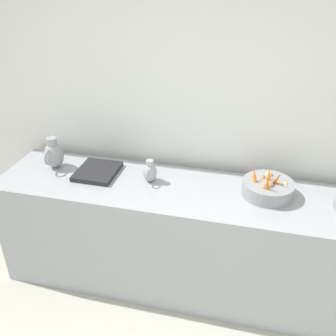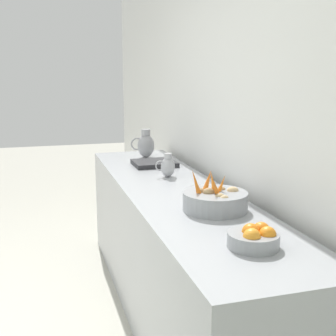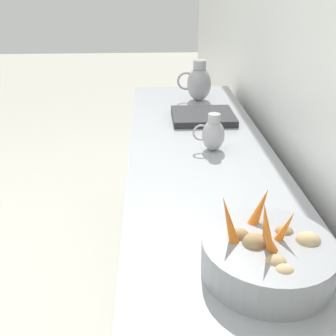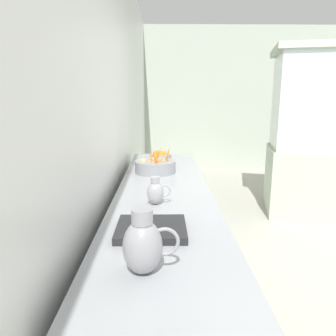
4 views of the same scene
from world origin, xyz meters
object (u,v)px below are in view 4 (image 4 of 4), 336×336
object	(u,v)px
vegetable_colander	(155,166)
metal_pitcher_short	(156,192)
orange_bowl	(160,156)
glass_block_booth	(329,135)
metal_pitcher_tall	(143,245)

from	to	relation	value
vegetable_colander	metal_pitcher_short	bearing A→B (deg)	-88.64
vegetable_colander	orange_bowl	bearing A→B (deg)	85.94
orange_bowl	glass_block_booth	xyz separation A→B (m)	(2.21, 0.85, 0.13)
metal_pitcher_tall	metal_pitcher_short	distance (m)	0.79
orange_bowl	metal_pitcher_short	bearing A→B (deg)	-90.76
metal_pitcher_tall	glass_block_booth	distance (m)	3.79
metal_pitcher_short	glass_block_booth	bearing A→B (deg)	45.19
vegetable_colander	glass_block_booth	distance (m)	2.65
metal_pitcher_short	glass_block_booth	world-z (taller)	glass_block_booth
orange_bowl	glass_block_booth	distance (m)	2.37
vegetable_colander	metal_pitcher_short	xyz separation A→B (m)	(0.02, -0.85, 0.02)
orange_bowl	metal_pitcher_tall	world-z (taller)	metal_pitcher_tall
orange_bowl	metal_pitcher_short	xyz separation A→B (m)	(-0.02, -1.40, 0.03)
vegetable_colander	metal_pitcher_tall	world-z (taller)	metal_pitcher_tall
metal_pitcher_short	glass_block_booth	distance (m)	3.17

